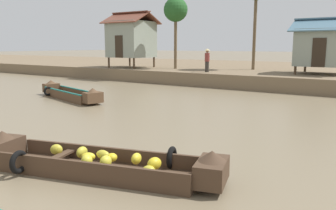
# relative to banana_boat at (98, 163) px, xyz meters

# --- Properties ---
(ground_plane) EXTENTS (300.00, 300.00, 0.00)m
(ground_plane) POSITION_rel_banana_boat_xyz_m (-0.72, 5.64, -0.26)
(ground_plane) COLOR #7A6B51
(riverbank_strip) EXTENTS (160.00, 20.00, 0.94)m
(riverbank_strip) POSITION_rel_banana_boat_xyz_m (-0.72, 25.51, 0.21)
(riverbank_strip) COLOR #756047
(riverbank_strip) RESTS_ON ground
(banana_boat) EXTENTS (5.76, 2.62, 0.78)m
(banana_boat) POSITION_rel_banana_boat_xyz_m (0.00, 0.00, 0.00)
(banana_boat) COLOR #473323
(banana_boat) RESTS_ON ground
(cargo_boat_upstream) EXTENTS (5.57, 2.34, 0.82)m
(cargo_boat_upstream) POSITION_rel_banana_boat_xyz_m (-9.03, 7.02, 0.01)
(cargo_boat_upstream) COLOR brown
(cargo_boat_upstream) RESTS_ON ground
(stilt_house_left) EXTENTS (3.84, 3.65, 4.67)m
(stilt_house_left) POSITION_rel_banana_boat_xyz_m (-13.82, 17.96, 3.12)
(stilt_house_left) COLOR #4C3826
(stilt_house_left) RESTS_ON riverbank_strip
(stilt_house_mid_left) EXTENTS (3.90, 3.73, 3.66)m
(stilt_house_mid_left) POSITION_rel_banana_boat_xyz_m (1.15, 19.62, 2.48)
(stilt_house_mid_left) COLOR #4C3826
(stilt_house_mid_left) RESTS_ON riverbank_strip
(palm_tree_near) EXTENTS (1.91, 1.91, 5.63)m
(palm_tree_near) POSITION_rel_banana_boat_xyz_m (-9.81, 18.68, 5.26)
(palm_tree_near) COLOR brown
(palm_tree_near) RESTS_ON riverbank_strip
(vendor_person) EXTENTS (0.44, 0.44, 1.66)m
(vendor_person) POSITION_rel_banana_boat_xyz_m (-5.99, 16.85, 1.60)
(vendor_person) COLOR #332D28
(vendor_person) RESTS_ON riverbank_strip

